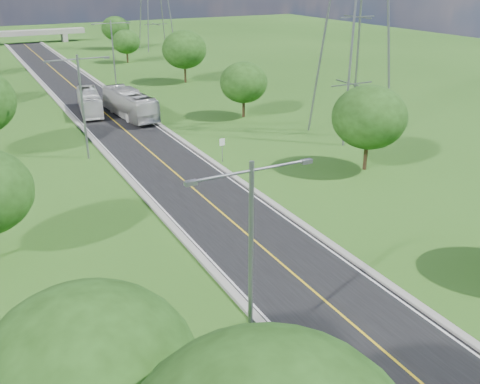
% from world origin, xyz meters
% --- Properties ---
extents(ground, '(260.00, 260.00, 0.00)m').
position_xyz_m(ground, '(0.00, 60.00, 0.00)').
color(ground, '#274E16').
rests_on(ground, ground).
extents(road, '(8.00, 150.00, 0.06)m').
position_xyz_m(road, '(0.00, 66.00, 0.03)').
color(road, black).
rests_on(road, ground).
extents(curb_left, '(0.50, 150.00, 0.22)m').
position_xyz_m(curb_left, '(-4.25, 66.00, 0.11)').
color(curb_left, gray).
rests_on(curb_left, ground).
extents(curb_right, '(0.50, 150.00, 0.22)m').
position_xyz_m(curb_right, '(4.25, 66.00, 0.11)').
color(curb_right, gray).
rests_on(curb_right, ground).
extents(speed_limit_sign, '(0.55, 0.09, 2.40)m').
position_xyz_m(speed_limit_sign, '(5.20, 37.98, 1.60)').
color(speed_limit_sign, slate).
rests_on(speed_limit_sign, ground).
extents(overpass, '(30.00, 3.00, 3.20)m').
position_xyz_m(overpass, '(0.00, 140.00, 2.41)').
color(overpass, gray).
rests_on(overpass, ground).
extents(streetlight_near_left, '(5.90, 0.25, 10.00)m').
position_xyz_m(streetlight_near_left, '(-6.00, 12.00, 5.94)').
color(streetlight_near_left, slate).
rests_on(streetlight_near_left, ground).
extents(streetlight_mid_left, '(5.90, 0.25, 10.00)m').
position_xyz_m(streetlight_mid_left, '(-6.00, 45.00, 5.94)').
color(streetlight_mid_left, slate).
rests_on(streetlight_mid_left, ground).
extents(streetlight_far_right, '(5.90, 0.25, 10.00)m').
position_xyz_m(streetlight_far_right, '(6.00, 78.00, 5.94)').
color(streetlight_far_right, slate).
rests_on(streetlight_far_right, ground).
extents(power_tower_near, '(9.00, 6.40, 28.00)m').
position_xyz_m(power_tower_near, '(22.00, 40.00, 14.01)').
color(power_tower_near, slate).
rests_on(power_tower_near, ground).
extents(tree_la, '(7.14, 7.14, 8.30)m').
position_xyz_m(tree_la, '(-14.00, 8.00, 5.27)').
color(tree_la, black).
rests_on(tree_la, ground).
extents(tree_rb, '(6.72, 6.72, 7.82)m').
position_xyz_m(tree_rb, '(16.00, 30.00, 4.95)').
color(tree_rb, black).
rests_on(tree_rb, ground).
extents(tree_rc, '(5.88, 5.88, 6.84)m').
position_xyz_m(tree_rc, '(15.00, 52.00, 4.33)').
color(tree_rc, black).
rests_on(tree_rc, ground).
extents(tree_rd, '(7.14, 7.14, 8.30)m').
position_xyz_m(tree_rd, '(17.00, 76.00, 5.27)').
color(tree_rd, black).
rests_on(tree_rd, ground).
extents(tree_re, '(5.46, 5.46, 6.35)m').
position_xyz_m(tree_re, '(14.50, 100.00, 4.02)').
color(tree_re, black).
rests_on(tree_re, ground).
extents(tree_rf, '(6.30, 6.30, 7.33)m').
position_xyz_m(tree_rf, '(18.00, 120.00, 4.64)').
color(tree_rf, black).
rests_on(tree_rf, ground).
extents(bus_outbound, '(3.84, 12.25, 3.36)m').
position_xyz_m(bus_outbound, '(2.34, 58.33, 1.74)').
color(bus_outbound, beige).
rests_on(bus_outbound, road).
extents(bus_inbound, '(3.86, 10.49, 2.85)m').
position_xyz_m(bus_inbound, '(-1.61, 62.76, 1.49)').
color(bus_inbound, silver).
rests_on(bus_inbound, road).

